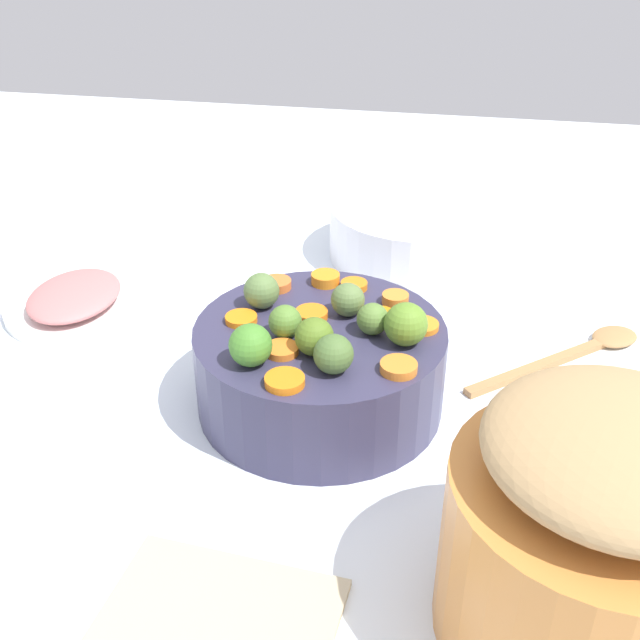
% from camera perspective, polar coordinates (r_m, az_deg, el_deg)
% --- Properties ---
extents(tabletop, '(2.40, 2.40, 0.02)m').
position_cam_1_polar(tabletop, '(0.81, -1.53, -8.58)').
color(tabletop, white).
rests_on(tabletop, ground).
extents(serving_bowl_carrots, '(0.26, 0.26, 0.09)m').
position_cam_1_polar(serving_bowl_carrots, '(0.81, -0.00, -3.50)').
color(serving_bowl_carrots, '#34324F').
rests_on(serving_bowl_carrots, tabletop).
extents(metal_pot, '(0.22, 0.22, 0.15)m').
position_cam_1_polar(metal_pot, '(0.61, 19.53, -16.35)').
color(metal_pot, '#CA7E39').
rests_on(metal_pot, tabletop).
extents(stuffing_mound, '(0.18, 0.18, 0.06)m').
position_cam_1_polar(stuffing_mound, '(0.54, 21.36, -8.95)').
color(stuffing_mound, tan).
rests_on(stuffing_mound, metal_pot).
extents(carrot_slice_0, '(0.04, 0.04, 0.01)m').
position_cam_1_polar(carrot_slice_0, '(0.70, -2.31, -4.56)').
color(carrot_slice_0, orange).
rests_on(carrot_slice_0, serving_bowl_carrots).
extents(carrot_slice_1, '(0.05, 0.05, 0.01)m').
position_cam_1_polar(carrot_slice_1, '(0.74, -2.85, -2.22)').
color(carrot_slice_1, orange).
rests_on(carrot_slice_1, serving_bowl_carrots).
extents(carrot_slice_2, '(0.04, 0.04, 0.01)m').
position_cam_1_polar(carrot_slice_2, '(0.80, 4.55, 0.37)').
color(carrot_slice_2, orange).
rests_on(carrot_slice_2, serving_bowl_carrots).
extents(carrot_slice_3, '(0.05, 0.05, 0.01)m').
position_cam_1_polar(carrot_slice_3, '(0.79, 7.54, -0.41)').
color(carrot_slice_3, orange).
rests_on(carrot_slice_3, serving_bowl_carrots).
extents(carrot_slice_4, '(0.04, 0.04, 0.01)m').
position_cam_1_polar(carrot_slice_4, '(0.86, 2.53, 2.59)').
color(carrot_slice_4, orange).
rests_on(carrot_slice_4, serving_bowl_carrots).
extents(carrot_slice_5, '(0.05, 0.05, 0.01)m').
position_cam_1_polar(carrot_slice_5, '(0.87, 0.54, 3.06)').
color(carrot_slice_5, orange).
rests_on(carrot_slice_5, serving_bowl_carrots).
extents(carrot_slice_6, '(0.04, 0.04, 0.01)m').
position_cam_1_polar(carrot_slice_6, '(0.80, -0.64, 0.43)').
color(carrot_slice_6, orange).
rests_on(carrot_slice_6, serving_bowl_carrots).
extents(carrot_slice_7, '(0.04, 0.04, 0.01)m').
position_cam_1_polar(carrot_slice_7, '(0.86, -3.24, 2.67)').
color(carrot_slice_7, orange).
rests_on(carrot_slice_7, serving_bowl_carrots).
extents(carrot_slice_8, '(0.04, 0.04, 0.01)m').
position_cam_1_polar(carrot_slice_8, '(0.80, -5.85, 0.09)').
color(carrot_slice_8, orange).
rests_on(carrot_slice_8, serving_bowl_carrots).
extents(carrot_slice_9, '(0.04, 0.04, 0.01)m').
position_cam_1_polar(carrot_slice_9, '(0.83, 5.60, 1.58)').
color(carrot_slice_9, orange).
rests_on(carrot_slice_9, serving_bowl_carrots).
extents(carrot_slice_10, '(0.04, 0.04, 0.01)m').
position_cam_1_polar(carrot_slice_10, '(0.72, 5.84, -3.50)').
color(carrot_slice_10, orange).
rests_on(carrot_slice_10, serving_bowl_carrots).
extents(brussels_sprout_0, '(0.04, 0.04, 0.04)m').
position_cam_1_polar(brussels_sprout_0, '(0.80, 2.07, 1.52)').
color(brussels_sprout_0, '#5C7840').
rests_on(brussels_sprout_0, serving_bowl_carrots).
extents(brussels_sprout_1, '(0.03, 0.03, 0.03)m').
position_cam_1_polar(brussels_sprout_1, '(0.76, -2.59, -0.12)').
color(brussels_sprout_1, '#568132').
rests_on(brussels_sprout_1, serving_bowl_carrots).
extents(brussels_sprout_2, '(0.03, 0.03, 0.03)m').
position_cam_1_polar(brussels_sprout_2, '(0.77, 3.92, 0.08)').
color(brussels_sprout_2, '#5B7F37').
rests_on(brussels_sprout_2, serving_bowl_carrots).
extents(brussels_sprout_3, '(0.04, 0.04, 0.04)m').
position_cam_1_polar(brussels_sprout_3, '(0.75, 6.37, -0.31)').
color(brussels_sprout_3, olive).
rests_on(brussels_sprout_3, serving_bowl_carrots).
extents(brussels_sprout_4, '(0.04, 0.04, 0.04)m').
position_cam_1_polar(brussels_sprout_4, '(0.73, -0.45, -1.31)').
color(brussels_sprout_4, '#557523').
rests_on(brussels_sprout_4, serving_bowl_carrots).
extents(brussels_sprout_5, '(0.04, 0.04, 0.04)m').
position_cam_1_polar(brussels_sprout_5, '(0.72, -5.16, -1.87)').
color(brussels_sprout_5, '#47852D').
rests_on(brussels_sprout_5, serving_bowl_carrots).
extents(brussels_sprout_6, '(0.04, 0.04, 0.04)m').
position_cam_1_polar(brussels_sprout_6, '(0.81, -4.35, 2.17)').
color(brussels_sprout_6, '#5B7941').
rests_on(brussels_sprout_6, serving_bowl_carrots).
extents(brussels_sprout_7, '(0.04, 0.04, 0.04)m').
position_cam_1_polar(brussels_sprout_7, '(0.71, 1.00, -2.54)').
color(brussels_sprout_7, '#4A6B33').
rests_on(brussels_sprout_7, serving_bowl_carrots).
extents(wooden_spoon, '(0.21, 0.19, 0.01)m').
position_cam_1_polar(wooden_spoon, '(0.97, 18.98, -2.01)').
color(wooden_spoon, '#AE7E4B').
rests_on(wooden_spoon, tabletop).
extents(casserole_dish, '(0.25, 0.25, 0.08)m').
position_cam_1_polar(casserole_dish, '(1.14, 7.19, 6.53)').
color(casserole_dish, white).
rests_on(casserole_dish, tabletop).
extents(ham_plate, '(0.23, 0.23, 0.01)m').
position_cam_1_polar(ham_plate, '(1.06, -16.23, 1.38)').
color(ham_plate, white).
rests_on(ham_plate, tabletop).
extents(ham_slice_main, '(0.12, 0.15, 0.03)m').
position_cam_1_polar(ham_slice_main, '(1.04, -17.73, 1.75)').
color(ham_slice_main, '#C57372').
rests_on(ham_slice_main, ham_plate).
extents(dish_towel, '(0.19, 0.16, 0.01)m').
position_cam_1_polar(dish_towel, '(0.63, -8.01, -21.99)').
color(dish_towel, '#BEB08F').
rests_on(dish_towel, tabletop).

